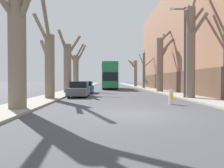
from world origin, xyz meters
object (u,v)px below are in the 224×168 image
(street_tree_left_2, at_px, (67,65))
(lamp_post, at_px, (183,48))
(street_tree_right_0, at_px, (191,47))
(street_tree_left_0, at_px, (17,35))
(street_tree_left_3, at_px, (76,70))
(traffic_bollard, at_px, (171,97))
(street_tree_left_1, at_px, (49,62))
(street_tree_right_2, at_px, (144,69))
(parked_car_0, at_px, (79,89))
(street_tree_right_1, at_px, (160,62))
(parked_car_1, at_px, (85,87))
(double_decker_bus, at_px, (110,75))
(street_tree_right_3, at_px, (135,72))

(street_tree_left_2, distance_m, lamp_post, 13.15)
(street_tree_right_0, bearing_deg, street_tree_left_0, -149.62)
(street_tree_left_3, relative_size, traffic_bollard, 7.22)
(street_tree_left_1, distance_m, street_tree_right_2, 24.41)
(parked_car_0, distance_m, lamp_post, 9.79)
(street_tree_left_3, height_order, street_tree_right_1, street_tree_right_1)
(lamp_post, bearing_deg, parked_car_0, 163.19)
(street_tree_right_1, bearing_deg, street_tree_left_1, -138.12)
(street_tree_left_1, relative_size, parked_car_0, 1.60)
(street_tree_right_2, distance_m, parked_car_1, 16.39)
(street_tree_left_0, relative_size, street_tree_right_0, 0.86)
(street_tree_left_0, distance_m, double_decker_bus, 27.94)
(street_tree_right_2, relative_size, street_tree_right_3, 1.15)
(double_decker_bus, relative_size, parked_car_0, 2.51)
(street_tree_right_0, height_order, parked_car_1, street_tree_right_0)
(street_tree_right_0, distance_m, parked_car_1, 12.92)
(street_tree_right_0, relative_size, traffic_bollard, 10.32)
(street_tree_right_0, relative_size, street_tree_right_1, 1.17)
(street_tree_left_0, bearing_deg, street_tree_right_3, 74.18)
(street_tree_right_0, xyz_separation_m, parked_car_1, (-9.31, 8.21, -3.57))
(street_tree_right_3, bearing_deg, parked_car_1, -110.76)
(street_tree_right_3, relative_size, traffic_bollard, 6.72)
(double_decker_bus, bearing_deg, traffic_bollard, -82.06)
(street_tree_right_0, height_order, street_tree_right_2, street_tree_right_0)
(street_tree_left_1, xyz_separation_m, parked_car_0, (2.00, 2.97, -2.32))
(street_tree_left_1, distance_m, traffic_bollard, 9.64)
(lamp_post, distance_m, traffic_bollard, 5.85)
(street_tree_left_1, distance_m, street_tree_left_2, 7.92)
(street_tree_right_3, height_order, traffic_bollard, street_tree_right_3)
(street_tree_left_2, height_order, traffic_bollard, street_tree_left_2)
(street_tree_left_0, xyz_separation_m, street_tree_left_2, (-0.06, 14.26, -0.55))
(street_tree_left_3, bearing_deg, street_tree_left_2, -91.16)
(lamp_post, bearing_deg, parked_car_1, 137.17)
(street_tree_left_2, distance_m, parked_car_1, 3.25)
(street_tree_left_2, bearing_deg, street_tree_left_3, 88.84)
(street_tree_right_2, relative_size, lamp_post, 0.95)
(street_tree_right_3, relative_size, lamp_post, 0.83)
(street_tree_left_0, bearing_deg, street_tree_right_2, 68.24)
(double_decker_bus, bearing_deg, street_tree_left_1, -103.58)
(street_tree_left_1, xyz_separation_m, parked_car_1, (2.00, 8.43, -2.31))
(street_tree_left_0, height_order, street_tree_right_1, street_tree_left_0)
(street_tree_right_1, relative_size, street_tree_right_2, 1.14)
(street_tree_right_1, relative_size, parked_car_1, 1.88)
(double_decker_bus, bearing_deg, street_tree_left_3, -125.39)
(street_tree_left_0, xyz_separation_m, street_tree_left_3, (0.07, 20.53, -0.78))
(parked_car_0, bearing_deg, street_tree_left_2, 111.47)
(street_tree_left_1, xyz_separation_m, street_tree_left_3, (0.18, 14.19, -0.00))
(street_tree_left_0, xyz_separation_m, traffic_bollard, (8.45, 2.70, -3.30))
(street_tree_left_1, relative_size, street_tree_right_2, 0.99)
(street_tree_right_1, bearing_deg, street_tree_left_2, -168.72)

